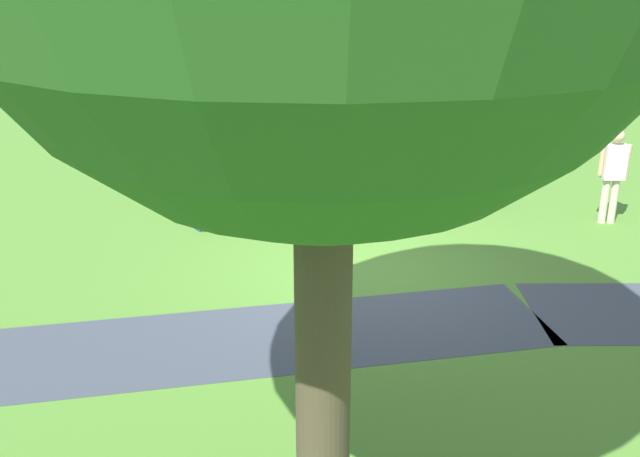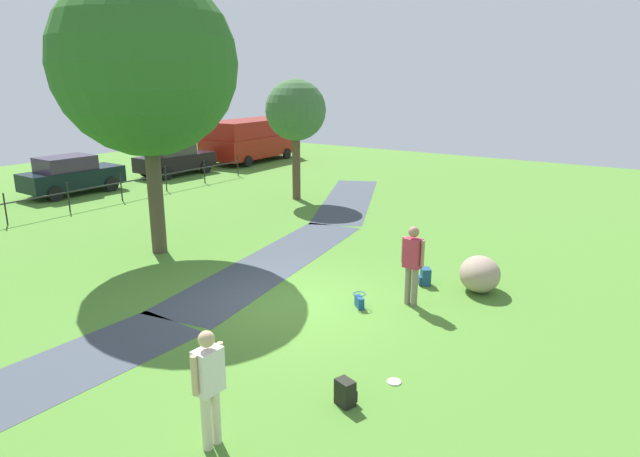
{
  "view_description": "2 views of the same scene",
  "coord_description": "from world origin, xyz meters",
  "px_view_note": "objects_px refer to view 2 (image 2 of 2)",
  "views": [
    {
      "loc": [
        1.03,
        9.6,
        4.25
      ],
      "look_at": [
        0.74,
        1.07,
        1.08
      ],
      "focal_mm": 40.41,
      "sensor_mm": 36.0,
      "label": 1
    },
    {
      "loc": [
        -8.71,
        -6.66,
        4.65
      ],
      "look_at": [
        1.09,
        -0.0,
        1.4
      ],
      "focal_mm": 31.25,
      "sensor_mm": 36.0,
      "label": 2
    }
  ],
  "objects_px": {
    "lawn_boulder": "(480,274)",
    "delivery_van": "(250,138)",
    "frisbee_on_grass": "(394,382)",
    "spare_backpack_on_lawn": "(346,393)",
    "man_near_boulder": "(209,381)",
    "large_shade_tree": "(145,64)",
    "woman_with_handbag": "(412,260)",
    "handbag_on_grass": "(359,301)",
    "parked_hatchback_blue": "(71,174)",
    "backpack_by_boulder": "(425,277)",
    "young_tree_near_path": "(296,111)",
    "parked_wagon_silver": "(174,159)"
  },
  "relations": [
    {
      "from": "man_near_boulder",
      "to": "delivery_van",
      "type": "height_order",
      "value": "delivery_van"
    },
    {
      "from": "woman_with_handbag",
      "to": "spare_backpack_on_lawn",
      "type": "height_order",
      "value": "woman_with_handbag"
    },
    {
      "from": "lawn_boulder",
      "to": "parked_hatchback_blue",
      "type": "relative_size",
      "value": 0.34
    },
    {
      "from": "woman_with_handbag",
      "to": "parked_hatchback_blue",
      "type": "bearing_deg",
      "value": 80.68
    },
    {
      "from": "young_tree_near_path",
      "to": "spare_backpack_on_lawn",
      "type": "bearing_deg",
      "value": -140.6
    },
    {
      "from": "lawn_boulder",
      "to": "man_near_boulder",
      "type": "distance_m",
      "value": 7.37
    },
    {
      "from": "large_shade_tree",
      "to": "handbag_on_grass",
      "type": "height_order",
      "value": "large_shade_tree"
    },
    {
      "from": "lawn_boulder",
      "to": "man_near_boulder",
      "type": "bearing_deg",
      "value": 171.71
    },
    {
      "from": "lawn_boulder",
      "to": "large_shade_tree",
      "type": "bearing_deg",
      "value": 104.31
    },
    {
      "from": "man_near_boulder",
      "to": "backpack_by_boulder",
      "type": "xyz_separation_m",
      "value": [
        6.94,
        0.09,
        -0.75
      ]
    },
    {
      "from": "lawn_boulder",
      "to": "delivery_van",
      "type": "height_order",
      "value": "delivery_van"
    },
    {
      "from": "young_tree_near_path",
      "to": "frisbee_on_grass",
      "type": "distance_m",
      "value": 14.12
    },
    {
      "from": "handbag_on_grass",
      "to": "parked_wagon_silver",
      "type": "distance_m",
      "value": 17.85
    },
    {
      "from": "backpack_by_boulder",
      "to": "parked_hatchback_blue",
      "type": "xyz_separation_m",
      "value": [
        1.45,
        16.11,
        0.61
      ]
    },
    {
      "from": "spare_backpack_on_lawn",
      "to": "large_shade_tree",
      "type": "bearing_deg",
      "value": 67.12
    },
    {
      "from": "lawn_boulder",
      "to": "parked_hatchback_blue",
      "type": "height_order",
      "value": "parked_hatchback_blue"
    },
    {
      "from": "young_tree_near_path",
      "to": "parked_hatchback_blue",
      "type": "xyz_separation_m",
      "value": [
        -4.38,
        8.12,
        -2.57
      ]
    },
    {
      "from": "spare_backpack_on_lawn",
      "to": "parked_wagon_silver",
      "type": "xyz_separation_m",
      "value": [
        12.02,
        17.13,
        0.61
      ]
    },
    {
      "from": "woman_with_handbag",
      "to": "man_near_boulder",
      "type": "height_order",
      "value": "woman_with_handbag"
    },
    {
      "from": "young_tree_near_path",
      "to": "delivery_van",
      "type": "height_order",
      "value": "young_tree_near_path"
    },
    {
      "from": "backpack_by_boulder",
      "to": "delivery_van",
      "type": "height_order",
      "value": "delivery_van"
    },
    {
      "from": "spare_backpack_on_lawn",
      "to": "young_tree_near_path",
      "type": "bearing_deg",
      "value": 39.4
    },
    {
      "from": "woman_with_handbag",
      "to": "parked_hatchback_blue",
      "type": "xyz_separation_m",
      "value": [
        2.68,
        16.33,
        -0.18
      ]
    },
    {
      "from": "lawn_boulder",
      "to": "frisbee_on_grass",
      "type": "relative_size",
      "value": 6.07
    },
    {
      "from": "woman_with_handbag",
      "to": "spare_backpack_on_lawn",
      "type": "relative_size",
      "value": 4.25
    },
    {
      "from": "lawn_boulder",
      "to": "handbag_on_grass",
      "type": "relative_size",
      "value": 3.55
    },
    {
      "from": "parked_wagon_silver",
      "to": "young_tree_near_path",
      "type": "bearing_deg",
      "value": -97.27
    },
    {
      "from": "young_tree_near_path",
      "to": "handbag_on_grass",
      "type": "height_order",
      "value": "young_tree_near_path"
    },
    {
      "from": "woman_with_handbag",
      "to": "parked_hatchback_blue",
      "type": "relative_size",
      "value": 0.43
    },
    {
      "from": "large_shade_tree",
      "to": "delivery_van",
      "type": "distance_m",
      "value": 17.31
    },
    {
      "from": "frisbee_on_grass",
      "to": "delivery_van",
      "type": "bearing_deg",
      "value": 46.37
    },
    {
      "from": "frisbee_on_grass",
      "to": "woman_with_handbag",
      "type": "bearing_deg",
      "value": 20.69
    },
    {
      "from": "man_near_boulder",
      "to": "young_tree_near_path",
      "type": "bearing_deg",
      "value": 32.35
    },
    {
      "from": "spare_backpack_on_lawn",
      "to": "delivery_van",
      "type": "xyz_separation_m",
      "value": [
        17.65,
        17.21,
        1.07
      ]
    },
    {
      "from": "backpack_by_boulder",
      "to": "young_tree_near_path",
      "type": "bearing_deg",
      "value": 53.9
    },
    {
      "from": "spare_backpack_on_lawn",
      "to": "backpack_by_boulder",
      "type": "bearing_deg",
      "value": 11.35
    },
    {
      "from": "delivery_van",
      "to": "young_tree_near_path",
      "type": "bearing_deg",
      "value": -129.16
    },
    {
      "from": "handbag_on_grass",
      "to": "young_tree_near_path",
      "type": "bearing_deg",
      "value": 43.47
    },
    {
      "from": "large_shade_tree",
      "to": "handbag_on_grass",
      "type": "xyz_separation_m",
      "value": [
        -0.23,
        -6.45,
        -4.8
      ]
    },
    {
      "from": "spare_backpack_on_lawn",
      "to": "delivery_van",
      "type": "bearing_deg",
      "value": 44.27
    },
    {
      "from": "frisbee_on_grass",
      "to": "parked_hatchback_blue",
      "type": "xyz_separation_m",
      "value": [
        5.66,
        17.46,
        0.79
      ]
    },
    {
      "from": "man_near_boulder",
      "to": "delivery_van",
      "type": "xyz_separation_m",
      "value": [
        19.43,
        16.26,
        0.33
      ]
    },
    {
      "from": "woman_with_handbag",
      "to": "man_near_boulder",
      "type": "xyz_separation_m",
      "value": [
        -5.71,
        0.13,
        -0.05
      ]
    },
    {
      "from": "lawn_boulder",
      "to": "spare_backpack_on_lawn",
      "type": "bearing_deg",
      "value": 178.8
    },
    {
      "from": "young_tree_near_path",
      "to": "frisbee_on_grass",
      "type": "bearing_deg",
      "value": -137.07
    },
    {
      "from": "frisbee_on_grass",
      "to": "spare_backpack_on_lawn",
      "type": "bearing_deg",
      "value": 161.89
    },
    {
      "from": "woman_with_handbag",
      "to": "parked_wagon_silver",
      "type": "height_order",
      "value": "woman_with_handbag"
    },
    {
      "from": "large_shade_tree",
      "to": "backpack_by_boulder",
      "type": "height_order",
      "value": "large_shade_tree"
    },
    {
      "from": "spare_backpack_on_lawn",
      "to": "parked_hatchback_blue",
      "type": "bearing_deg",
      "value": 68.91
    },
    {
      "from": "frisbee_on_grass",
      "to": "young_tree_near_path",
      "type": "bearing_deg",
      "value": 42.93
    }
  ]
}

